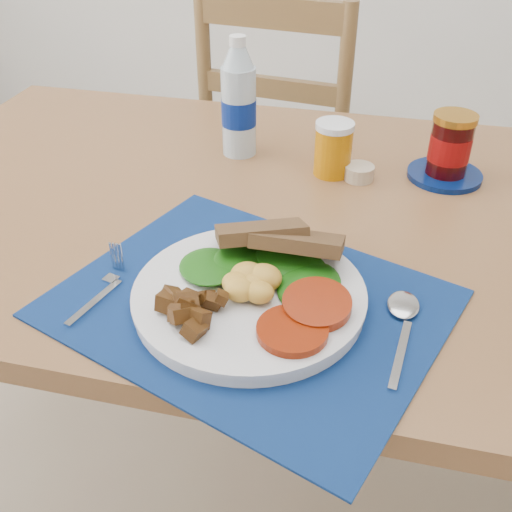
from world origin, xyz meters
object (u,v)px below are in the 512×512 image
at_px(chair_far, 284,126).
at_px(jam_on_saucer, 449,151).
at_px(water_bottle, 239,104).
at_px(juice_glass, 333,150).
at_px(breakfast_plate, 244,291).

xyz_separation_m(chair_far, jam_on_saucer, (0.41, -0.54, 0.21)).
height_order(chair_far, jam_on_saucer, chair_far).
bearing_deg(water_bottle, chair_far, 90.59).
bearing_deg(juice_glass, breakfast_plate, -98.76).
height_order(water_bottle, jam_on_saucer, water_bottle).
bearing_deg(breakfast_plate, water_bottle, 91.47).
relative_size(breakfast_plate, water_bottle, 1.35).
xyz_separation_m(breakfast_plate, water_bottle, (-0.13, 0.47, 0.08)).
distance_m(chair_far, juice_glass, 0.64).
relative_size(water_bottle, juice_glass, 2.41).
bearing_deg(jam_on_saucer, breakfast_plate, -121.18).
bearing_deg(water_bottle, jam_on_saucer, -2.16).
xyz_separation_m(chair_far, juice_glass, (0.20, -0.57, 0.21)).
relative_size(chair_far, water_bottle, 5.09).
xyz_separation_m(water_bottle, juice_glass, (0.19, -0.05, -0.05)).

